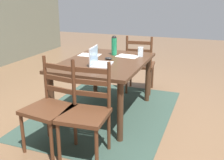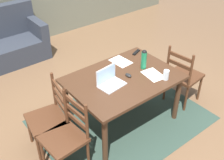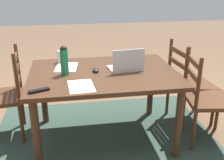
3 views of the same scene
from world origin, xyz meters
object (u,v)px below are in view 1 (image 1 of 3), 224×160
(dining_table, at_px, (105,67))
(tv_remote, at_px, (96,50))
(laptop, at_px, (98,60))
(chair_left_far, at_px, (51,107))
(chair_right_near, at_px, (140,65))
(chair_left_near, at_px, (86,113))
(computer_mouse, at_px, (108,58))
(water_bottle, at_px, (114,45))
(drinking_glass, at_px, (141,52))

(dining_table, xyz_separation_m, tv_remote, (0.58, 0.38, 0.10))
(laptop, bearing_deg, chair_left_far, 164.93)
(chair_left_far, distance_m, tv_remote, 1.61)
(chair_left_far, height_order, chair_right_near, same)
(dining_table, xyz_separation_m, chair_left_near, (-1.00, -0.20, -0.19))
(chair_right_near, xyz_separation_m, computer_mouse, (-0.93, 0.19, 0.29))
(chair_right_near, relative_size, laptop, 2.76)
(chair_left_near, distance_m, laptop, 0.86)
(chair_left_far, height_order, laptop, laptop)
(dining_table, xyz_separation_m, water_bottle, (0.36, 0.01, 0.23))
(chair_right_near, xyz_separation_m, drinking_glass, (-0.60, -0.16, 0.34))
(drinking_glass, distance_m, tv_remote, 0.77)
(chair_right_near, bearing_deg, water_bottle, 161.12)
(computer_mouse, bearing_deg, tv_remote, 38.25)
(dining_table, bearing_deg, tv_remote, 33.48)
(laptop, relative_size, water_bottle, 1.24)
(tv_remote, bearing_deg, water_bottle, 129.26)
(chair_right_near, bearing_deg, tv_remote, 125.61)
(chair_left_near, relative_size, drinking_glass, 7.23)
(water_bottle, xyz_separation_m, computer_mouse, (-0.29, -0.03, -0.13))
(chair_right_near, distance_m, tv_remote, 0.78)
(chair_left_near, height_order, drinking_glass, chair_left_near)
(dining_table, height_order, chair_left_near, chair_left_near)
(dining_table, relative_size, chair_left_far, 1.49)
(chair_left_far, xyz_separation_m, drinking_glass, (1.40, -0.57, 0.34))
(chair_left_far, bearing_deg, chair_left_near, -89.96)
(chair_left_near, distance_m, computer_mouse, 1.12)
(water_bottle, relative_size, drinking_glass, 2.11)
(chair_right_near, bearing_deg, computer_mouse, 168.48)
(chair_left_near, relative_size, laptop, 2.76)
(chair_right_near, relative_size, computer_mouse, 9.50)
(laptop, distance_m, tv_remote, 0.90)
(water_bottle, relative_size, tv_remote, 1.63)
(computer_mouse, distance_m, tv_remote, 0.65)
(chair_left_near, bearing_deg, laptop, 14.19)
(chair_left_far, bearing_deg, dining_table, -11.25)
(laptop, height_order, tv_remote, laptop)
(computer_mouse, bearing_deg, dining_table, 164.00)
(drinking_glass, height_order, computer_mouse, drinking_glass)
(dining_table, distance_m, chair_left_far, 1.04)
(chair_left_far, distance_m, laptop, 0.86)
(chair_left_far, distance_m, chair_left_near, 0.40)
(dining_table, distance_m, water_bottle, 0.43)
(chair_left_near, distance_m, chair_right_near, 2.00)
(laptop, bearing_deg, computer_mouse, -2.33)
(chair_left_far, distance_m, water_bottle, 1.44)
(water_bottle, bearing_deg, drinking_glass, -84.22)
(laptop, distance_m, drinking_glass, 0.73)
(water_bottle, distance_m, drinking_glass, 0.39)
(chair_right_near, bearing_deg, dining_table, 168.17)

